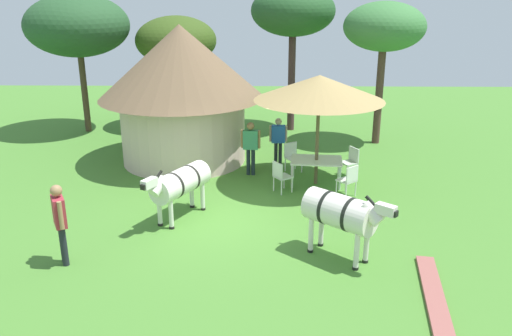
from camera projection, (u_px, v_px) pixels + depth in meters
The scene contains 18 objects.
ground_plane at pixel (219, 216), 13.20m from camera, with size 36.00×36.00×0.00m, color #477E2E.
thatched_hut at pixel (182, 86), 16.57m from camera, with size 5.25×5.25×4.39m.
shade_umbrella at pixel (319, 88), 14.41m from camera, with size 3.65×3.65×3.18m.
patio_dining_table at pixel (316, 162), 15.12m from camera, with size 1.55×1.10×0.74m.
patio_chair_west_end at pixel (281, 175), 14.52m from camera, with size 0.59×0.60×0.90m.
patio_chair_near_hut at pixel (349, 179), 14.23m from camera, with size 0.61×0.60×0.90m.
patio_chair_east_end at pixel (351, 160), 15.75m from camera, with size 0.58×0.59×0.90m.
patio_chair_near_lawn at pixel (292, 155), 16.21m from camera, with size 0.59×0.58×0.90m.
guest_beside_umbrella at pixel (278, 138), 16.54m from camera, with size 0.57×0.21×1.57m.
guest_behind_table at pixel (251, 144), 15.73m from camera, with size 0.59×0.25×1.66m.
standing_watcher at pixel (60, 217), 10.58m from camera, with size 0.42×0.57×1.76m.
zebra_nearest_camera at pixel (342, 213), 10.81m from camera, with size 1.80×1.62×1.59m.
zebra_by_umbrella at pixel (179, 183), 12.75m from camera, with size 1.41×2.12×1.47m.
acacia_tree_behind_hut at pixel (384, 28), 17.97m from camera, with size 2.82×2.82×5.02m.
acacia_tree_far_lawn at pixel (77, 26), 19.54m from camera, with size 3.87×3.87×5.25m.
acacia_tree_left_background at pixel (293, 12), 19.58m from camera, with size 3.18×3.18×5.56m.
acacia_tree_right_background at pixel (176, 41), 20.40m from camera, with size 3.16×3.16×4.42m.
brick_patio_kerb at pixel (434, 294), 9.77m from camera, with size 2.80×0.36×0.08m, color #96544D.
Camera 1 is at (1.14, -12.04, 5.51)m, focal length 36.62 mm.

